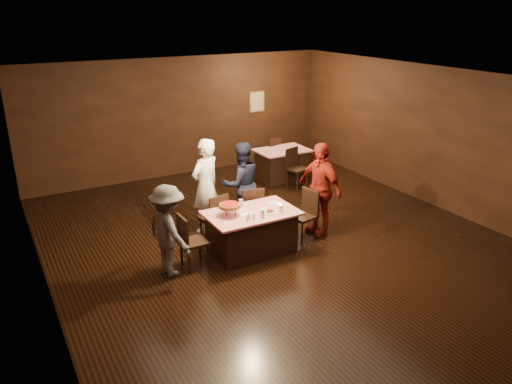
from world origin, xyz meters
The scene contains 22 objects.
room centered at (0.00, 0.01, 2.14)m, with size 10.00×10.04×3.02m.
main_table centered at (-0.61, 0.18, 0.39)m, with size 1.60×1.00×0.77m, color red.
back_table centered at (2.01, 3.34, 0.39)m, with size 1.30×0.90×0.77m, color #AE0B18.
chair_far_left centered at (-1.01, 0.93, 0.47)m, with size 0.42×0.42×0.95m, color black.
chair_far_right centered at (-0.21, 0.93, 0.47)m, with size 0.42×0.42×0.95m, color black.
chair_end_left centered at (-1.71, 0.18, 0.47)m, with size 0.42×0.42×0.95m, color black.
chair_end_right centered at (0.49, 0.18, 0.47)m, with size 0.42×0.42×0.95m, color black.
chair_back_near centered at (2.01, 2.64, 0.47)m, with size 0.42×0.42×0.95m, color black.
chair_back_far centered at (2.01, 3.94, 0.47)m, with size 0.42×0.42×0.95m, color black.
diner_white_jacket centered at (-0.94, 1.40, 0.93)m, with size 0.68×0.44×1.86m, color white.
diner_navy_hoodie centered at (-0.18, 1.37, 0.85)m, with size 0.83×0.64×1.70m, color black.
diner_grey_knit centered at (-2.15, 0.15, 0.77)m, with size 1.00×0.57×1.54m, color #515054.
diner_red_shirt centered at (0.93, 0.27, 0.90)m, with size 1.06×0.44×1.81m, color maroon.
pizza_stand centered at (-1.01, 0.23, 0.95)m, with size 0.38×0.38×0.22m.
plate_with_slice centered at (-0.36, 0.00, 0.80)m, with size 0.25×0.25×0.06m.
plate_empty centered at (-0.06, 0.33, 0.78)m, with size 0.25×0.25×0.01m, color white.
glass_front_left centered at (-0.56, -0.12, 0.84)m, with size 0.08×0.08×0.14m, color silver.
glass_front_right centered at (-0.16, -0.07, 0.84)m, with size 0.08×0.08×0.14m, color silver.
glass_back centered at (-0.66, 0.48, 0.84)m, with size 0.08×0.08×0.14m, color silver.
condiments centered at (-0.79, -0.11, 0.82)m, with size 0.17×0.10×0.09m.
napkin_center centered at (-0.31, 0.18, 0.77)m, with size 0.16×0.16×0.01m, color white.
napkin_left centered at (-0.76, 0.13, 0.77)m, with size 0.16×0.16×0.01m, color white.
Camera 1 is at (-4.49, -6.90, 4.17)m, focal length 35.00 mm.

